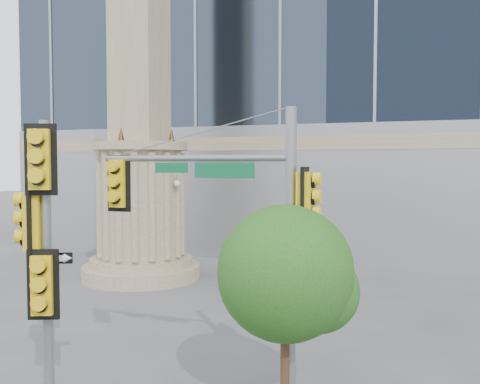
% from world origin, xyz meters
% --- Properties ---
extents(monument, '(4.40, 4.40, 16.60)m').
position_xyz_m(monument, '(-6.00, 9.00, 5.52)').
color(monument, gray).
rests_on(monument, ground).
extents(main_signal_pole, '(4.10, 0.49, 5.28)m').
position_xyz_m(main_signal_pole, '(0.97, 0.49, 3.27)').
color(main_signal_pole, slate).
rests_on(main_signal_pole, ground).
extents(secondary_signal_pole, '(0.96, 0.69, 5.09)m').
position_xyz_m(secondary_signal_pole, '(-2.40, -0.69, 2.99)').
color(secondary_signal_pole, slate).
rests_on(secondary_signal_pole, ground).
extents(street_tree, '(2.33, 2.28, 3.63)m').
position_xyz_m(street_tree, '(2.01, 0.01, 2.39)').
color(street_tree, gray).
rests_on(street_tree, ground).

